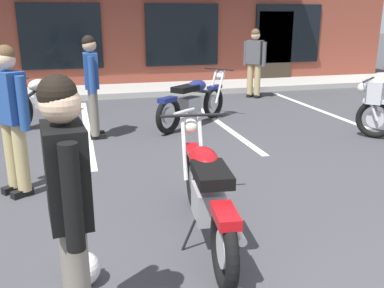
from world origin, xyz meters
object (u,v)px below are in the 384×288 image
Objects in this scene: motorcycle_green_cafe_racer at (193,101)px; person_in_shorts_foreground at (11,112)px; helmet_on_pavement at (83,269)px; motorcycle_foreground_classic at (206,192)px; person_in_black_shirt at (92,81)px; person_by_back_row at (69,202)px; motorcycle_silver_naked at (42,97)px; person_near_building at (255,59)px.

person_in_shorts_foreground is at bearing -137.19° from motorcycle_green_cafe_racer.
helmet_on_pavement is (0.65, -1.99, -0.82)m from person_in_shorts_foreground.
motorcycle_green_cafe_racer is at bearing 76.11° from motorcycle_foreground_classic.
motorcycle_green_cafe_racer is at bearing 12.06° from person_in_black_shirt.
motorcycle_foreground_classic is 4.26m from motorcycle_green_cafe_racer.
person_by_back_row is at bearing -76.66° from person_in_shorts_foreground.
person_in_black_shirt is 4.26m from helmet_on_pavement.
motorcycle_foreground_classic is 1.62m from person_by_back_row.
motorcycle_silver_naked is at bearing 158.00° from motorcycle_green_cafe_racer.
person_by_back_row is 1.03m from helmet_on_pavement.
motorcycle_silver_naked is 6.32m from person_by_back_row.
person_near_building is at bearing 46.75° from motorcycle_green_cafe_racer.
person_in_shorts_foreground is at bearing -91.02° from motorcycle_silver_naked.
person_near_building reaches higher than motorcycle_silver_naked.
person_by_back_row is at bearing -94.06° from person_in_black_shirt.
person_in_black_shirt is at bearing -145.82° from person_near_building.
person_in_black_shirt is at bearing -58.95° from motorcycle_silver_naked.
person_in_black_shirt is 2.38m from person_in_shorts_foreground.
person_by_back_row is at bearing -120.11° from person_near_building.
person_near_building is at bearing 14.24° from motorcycle_silver_naked.
person_in_black_shirt and person_by_back_row have the same top height.
person_in_black_shirt reaches higher than motorcycle_foreground_classic.
person_in_shorts_foreground is 7.00m from person_near_building.
motorcycle_silver_naked is at bearing -165.76° from person_near_building.
helmet_on_pavement is at bearing -84.05° from motorcycle_silver_naked.
motorcycle_foreground_classic and motorcycle_green_cafe_racer have the same top height.
motorcycle_foreground_classic is 7.26m from person_near_building.
motorcycle_green_cafe_racer is (1.02, 4.14, 0.00)m from motorcycle_foreground_classic.
person_near_building is at bearing 44.62° from person_in_shorts_foreground.
motorcycle_foreground_classic and motorcycle_silver_naked have the same top height.
person_by_back_row is at bearing -93.36° from helmet_on_pavement.
person_by_back_row is 8.70m from person_near_building.
person_in_black_shirt is at bearing 85.94° from person_by_back_row.
person_in_black_shirt is 4.80m from person_by_back_row.
helmet_on_pavement is (0.04, 0.62, -0.82)m from person_by_back_row.
helmet_on_pavement is (-4.33, -6.90, -0.82)m from person_near_building.
motorcycle_green_cafe_racer is 1.04× the size of person_in_shorts_foreground.
motorcycle_green_cafe_racer is 3.25m from person_near_building.
motorcycle_silver_naked is 7.38× the size of helmet_on_pavement.
person_in_shorts_foreground is 6.44× the size of helmet_on_pavement.
motorcycle_foreground_classic is 1.10× the size of motorcycle_silver_naked.
motorcycle_green_cafe_racer is at bearing -133.25° from person_near_building.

